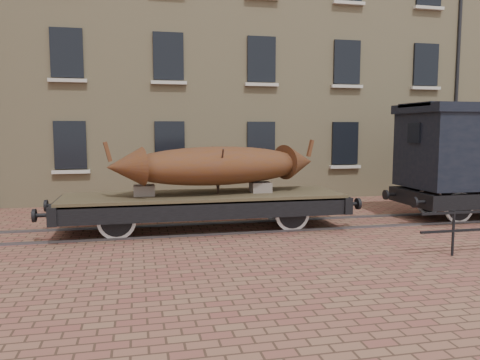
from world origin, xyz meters
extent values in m
plane|color=brown|center=(0.00, 0.00, 0.00)|extent=(90.00, 90.00, 0.00)
cube|color=tan|center=(3.00, 10.00, 7.00)|extent=(40.00, 10.00, 14.00)
cube|color=black|center=(-6.00, 4.96, 2.20)|extent=(1.10, 0.12, 1.70)
cube|color=beige|center=(-6.00, 4.90, 1.25)|extent=(1.30, 0.18, 0.12)
cube|color=black|center=(-2.50, 4.96, 2.20)|extent=(1.10, 0.12, 1.70)
cube|color=beige|center=(-2.50, 4.90, 1.25)|extent=(1.30, 0.18, 0.12)
cube|color=black|center=(1.00, 4.96, 2.20)|extent=(1.10, 0.12, 1.70)
cube|color=beige|center=(1.00, 4.90, 1.25)|extent=(1.30, 0.18, 0.12)
cube|color=black|center=(4.50, 4.96, 2.20)|extent=(1.10, 0.12, 1.70)
cube|color=beige|center=(4.50, 4.90, 1.25)|extent=(1.30, 0.18, 0.12)
cube|color=black|center=(8.00, 4.96, 2.20)|extent=(1.10, 0.12, 1.70)
cube|color=beige|center=(8.00, 4.90, 1.25)|extent=(1.30, 0.18, 0.12)
cube|color=black|center=(-6.00, 4.96, 5.40)|extent=(1.10, 0.12, 1.70)
cube|color=beige|center=(-6.00, 4.90, 4.45)|extent=(1.30, 0.18, 0.12)
cube|color=black|center=(-2.50, 4.96, 5.40)|extent=(1.10, 0.12, 1.70)
cube|color=beige|center=(-2.50, 4.90, 4.45)|extent=(1.30, 0.18, 0.12)
cube|color=black|center=(1.00, 4.96, 5.40)|extent=(1.10, 0.12, 1.70)
cube|color=beige|center=(1.00, 4.90, 4.45)|extent=(1.30, 0.18, 0.12)
cube|color=black|center=(4.50, 4.96, 5.40)|extent=(1.10, 0.12, 1.70)
cube|color=beige|center=(4.50, 4.90, 4.45)|extent=(1.30, 0.18, 0.12)
cube|color=black|center=(8.00, 4.96, 5.40)|extent=(1.10, 0.12, 1.70)
cube|color=beige|center=(8.00, 4.90, 4.45)|extent=(1.30, 0.18, 0.12)
cube|color=beige|center=(4.50, 4.90, 7.65)|extent=(1.30, 0.18, 0.12)
cube|color=beige|center=(8.00, 4.90, 7.65)|extent=(1.30, 0.18, 0.12)
cylinder|color=black|center=(9.50, 4.95, 7.00)|extent=(0.14, 0.14, 14.00)
cube|color=#59595E|center=(0.00, -0.72, 0.03)|extent=(30.00, 0.08, 0.06)
cube|color=#59595E|center=(0.00, 0.72, 0.03)|extent=(30.00, 0.08, 0.06)
cylinder|color=black|center=(3.00, -3.80, 0.50)|extent=(0.06, 0.06, 1.00)
cube|color=#443721|center=(-1.93, 0.00, 0.94)|extent=(7.49, 2.20, 0.12)
cube|color=black|center=(-1.93, -1.02, 0.70)|extent=(7.49, 0.16, 0.45)
cube|color=black|center=(-1.93, 1.02, 0.70)|extent=(7.49, 0.16, 0.45)
cube|color=black|center=(-5.68, 0.00, 0.70)|extent=(0.22, 2.30, 0.45)
cylinder|color=black|center=(-5.96, -0.75, 0.70)|extent=(0.35, 0.10, 0.10)
cylinder|color=black|center=(-6.13, -0.75, 0.70)|extent=(0.08, 0.32, 0.32)
cylinder|color=black|center=(-5.96, 0.75, 0.70)|extent=(0.35, 0.10, 0.10)
cylinder|color=black|center=(-6.13, 0.75, 0.70)|extent=(0.08, 0.32, 0.32)
cube|color=black|center=(1.82, 0.00, 0.70)|extent=(0.22, 2.30, 0.45)
cylinder|color=black|center=(2.10, -0.75, 0.70)|extent=(0.35, 0.10, 0.10)
cylinder|color=black|center=(2.27, -0.75, 0.70)|extent=(0.08, 0.32, 0.32)
cylinder|color=black|center=(2.10, 0.75, 0.70)|extent=(0.35, 0.10, 0.10)
cylinder|color=black|center=(2.27, 0.75, 0.70)|extent=(0.08, 0.32, 0.32)
cylinder|color=black|center=(-4.23, 0.00, 0.48)|extent=(0.10, 1.90, 0.10)
cylinder|color=white|center=(-4.23, -0.72, 0.48)|extent=(0.96, 0.07, 0.96)
cylinder|color=black|center=(-4.23, -0.72, 0.48)|extent=(0.79, 0.10, 0.79)
cube|color=black|center=(-4.23, -0.84, 0.72)|extent=(0.90, 0.08, 0.10)
cylinder|color=white|center=(-4.23, 0.72, 0.48)|extent=(0.96, 0.07, 0.96)
cylinder|color=black|center=(-4.23, 0.72, 0.48)|extent=(0.79, 0.10, 0.79)
cube|color=black|center=(-4.23, 0.84, 0.72)|extent=(0.90, 0.08, 0.10)
cylinder|color=black|center=(0.37, 0.00, 0.48)|extent=(0.10, 1.90, 0.10)
cylinder|color=white|center=(0.37, -0.72, 0.48)|extent=(0.96, 0.07, 0.96)
cylinder|color=black|center=(0.37, -0.72, 0.48)|extent=(0.79, 0.10, 0.79)
cube|color=black|center=(0.37, -0.84, 0.72)|extent=(0.90, 0.08, 0.10)
cylinder|color=white|center=(0.37, 0.72, 0.48)|extent=(0.96, 0.07, 0.96)
cylinder|color=black|center=(0.37, 0.72, 0.48)|extent=(0.79, 0.10, 0.79)
cube|color=black|center=(0.37, 0.84, 0.72)|extent=(0.90, 0.08, 0.10)
cube|color=black|center=(-1.93, 0.00, 0.55)|extent=(4.00, 0.06, 0.06)
cube|color=gray|center=(-3.53, 0.00, 1.14)|extent=(0.55, 0.50, 0.28)
cube|color=gray|center=(-0.33, 0.00, 1.14)|extent=(0.55, 0.50, 0.28)
ellipsoid|color=#572D10|center=(-1.54, 0.00, 1.76)|extent=(5.47, 2.52, 1.05)
cone|color=#572D10|center=(-4.00, -0.43, 1.81)|extent=(1.07, 1.14, 1.00)
cube|color=#572D10|center=(-4.40, -0.50, 2.20)|extent=(0.22, 0.14, 0.51)
cone|color=#572D10|center=(0.91, 0.43, 1.81)|extent=(1.07, 1.14, 1.00)
cube|color=#572D10|center=(1.32, 0.50, 2.20)|extent=(0.22, 0.14, 0.51)
cylinder|color=#422F26|center=(-1.54, -0.43, 1.63)|extent=(0.05, 0.90, 1.29)
cylinder|color=#422F26|center=(-1.54, 0.43, 1.63)|extent=(0.05, 0.90, 1.29)
cube|color=black|center=(7.37, 1.08, 0.69)|extent=(5.88, 0.16, 0.44)
cube|color=black|center=(4.43, 0.00, 0.69)|extent=(0.22, 2.35, 0.44)
cylinder|color=black|center=(3.99, -0.78, 0.69)|extent=(0.08, 0.31, 0.31)
cylinder|color=black|center=(3.99, 0.78, 0.69)|extent=(0.08, 0.31, 0.31)
cylinder|color=black|center=(5.50, 0.00, 0.47)|extent=(0.10, 1.86, 0.10)
cylinder|color=white|center=(5.50, -0.72, 0.47)|extent=(0.94, 0.07, 0.94)
cylinder|color=black|center=(5.50, -0.72, 0.47)|extent=(0.77, 0.10, 0.77)
cylinder|color=white|center=(5.50, 0.72, 0.47)|extent=(0.94, 0.07, 0.94)
cylinder|color=black|center=(5.50, 0.72, 0.47)|extent=(0.77, 0.10, 0.77)
cube|color=black|center=(4.41, 0.00, 2.65)|extent=(0.08, 0.59, 0.59)
camera|label=1|loc=(-3.69, -12.56, 2.74)|focal=35.00mm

